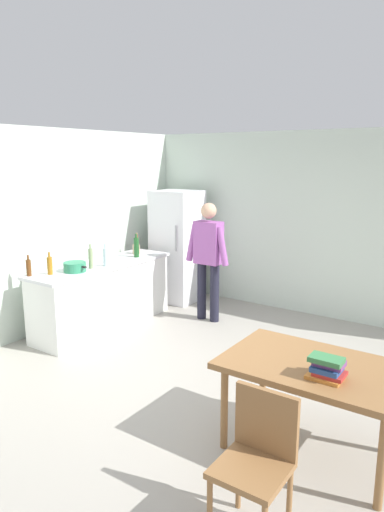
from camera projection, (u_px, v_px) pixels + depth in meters
ground_plane at (189, 388)px, 4.76m from camera, size 14.00×14.00×0.00m
wall_back at (304, 224)px, 6.90m from camera, size 6.40×0.12×2.70m
wall_left at (35, 233)px, 6.08m from camera, size 0.12×5.60×2.70m
kitchen_counter at (103, 295)px, 6.42m from camera, size 0.64×2.20×0.90m
refrigerator at (177, 246)px, 7.56m from camera, size 0.70×0.67×1.80m
person at (208, 254)px, 6.57m from camera, size 0.70×0.22×1.70m
dining_table at (315, 373)px, 3.60m from camera, size 1.40×0.90×0.75m
chair at (258, 453)px, 2.85m from camera, size 0.42×0.42×0.91m
cooking_pot at (75, 267)px, 5.87m from camera, size 0.40×0.28×0.12m
utensil_jar at (136, 249)px, 6.95m from camera, size 0.11×0.11×0.32m
bottle_sauce_red at (137, 244)px, 7.25m from camera, size 0.06×0.06×0.24m
bottle_oil_amber at (50, 265)px, 5.71m from camera, size 0.06×0.06×0.28m
bottle_water_clear at (106, 257)px, 6.14m from camera, size 0.07×0.07×0.30m
bottle_beer_brown at (29, 267)px, 5.64m from camera, size 0.06×0.06×0.26m
bottle_wine_green at (136, 247)px, 6.71m from camera, size 0.08×0.08×0.34m
bottle_vinegar_tall at (91, 258)px, 6.02m from camera, size 0.06×0.06×0.32m
book_stack at (327, 368)px, 3.34m from camera, size 0.26×0.20×0.17m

